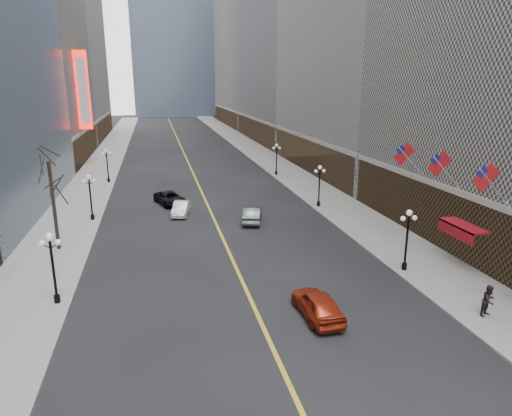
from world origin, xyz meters
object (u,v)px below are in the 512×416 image
car_nb_far (170,198)px  streetlamp_east_3 (276,156)px  streetlamp_east_2 (319,181)px  car_nb_mid (181,208)px  car_sb_far (252,214)px  streetlamp_west_2 (90,192)px  streetlamp_west_3 (107,162)px  streetlamp_west_1 (52,261)px  streetlamp_east_1 (407,234)px  car_sb_mid (317,304)px

car_nb_far → streetlamp_east_3: bearing=21.4°
streetlamp_east_2 → car_nb_mid: (-14.90, 0.29, -2.20)m
car_sb_far → streetlamp_west_2: bearing=2.6°
streetlamp_east_3 → streetlamp_west_3: same height
streetlamp_west_1 → streetlamp_east_1: bearing=0.0°
streetlamp_east_1 → car_sb_far: streetlamp_east_1 is taller
streetlamp_west_1 → car_sb_mid: streetlamp_west_1 is taller
streetlamp_east_3 → car_nb_far: streetlamp_east_3 is taller
streetlamp_east_2 → streetlamp_west_2: same height
streetlamp_west_2 → car_sb_far: streetlamp_west_2 is taller
streetlamp_west_2 → car_sb_mid: (15.16, -22.91, -2.09)m
car_nb_mid → car_nb_far: size_ratio=0.82×
streetlamp_west_3 → car_sb_mid: (15.16, -40.91, -2.09)m
streetlamp_east_3 → car_sb_far: (-8.22, -21.74, -2.12)m
streetlamp_east_1 → streetlamp_west_2: same height
streetlamp_west_2 → car_sb_mid: streetlamp_west_2 is taller
streetlamp_east_2 → car_sb_mid: streetlamp_east_2 is taller
streetlamp_west_2 → car_sb_far: (15.38, -3.74, -2.12)m
streetlamp_west_2 → car_sb_mid: bearing=-56.5°
streetlamp_east_3 → streetlamp_west_2: (-23.60, -18.00, 0.00)m
streetlamp_west_1 → streetlamp_west_3: bearing=90.0°
car_nb_mid → car_nb_far: (-0.95, 4.44, 0.02)m
car_sb_mid → car_sb_far: bearing=-93.1°
streetlamp_west_2 → streetlamp_east_3: bearing=37.3°
streetlamp_west_2 → car_nb_mid: bearing=1.9°
streetlamp_west_1 → car_sb_far: size_ratio=0.96×
streetlamp_east_2 → car_sb_far: 9.28m
streetlamp_east_3 → car_nb_far: bearing=-140.1°
streetlamp_east_3 → car_nb_far: 20.79m
streetlamp_west_1 → streetlamp_west_3: 36.00m
streetlamp_west_2 → streetlamp_east_2: bearing=0.0°
streetlamp_east_2 → streetlamp_west_1: bearing=-142.7°
streetlamp_west_3 → car_nb_mid: size_ratio=1.07×
car_nb_far → car_sb_far: (7.63, -8.47, 0.06)m
car_nb_mid → car_sb_far: car_sb_far is taller
streetlamp_east_2 → car_nb_mid: size_ratio=1.07×
streetlamp_east_3 → car_nb_mid: streetlamp_east_3 is taller
streetlamp_west_2 → car_sb_mid: 27.56m
streetlamp_east_3 → car_sb_far: size_ratio=0.96×
streetlamp_east_3 → car_sb_far: 23.34m
streetlamp_east_2 → car_nb_far: (-15.85, 4.73, -2.18)m
streetlamp_west_1 → car_sb_mid: (15.16, -4.91, -2.09)m
streetlamp_west_1 → streetlamp_west_3: (0.00, 36.00, 0.00)m
car_sb_far → streetlamp_west_3: bearing=-38.5°
car_nb_mid → car_nb_far: bearing=114.1°
car_nb_mid → car_nb_far: car_nb_far is taller
streetlamp_west_3 → streetlamp_east_3: bearing=0.0°
car_nb_mid → streetlamp_east_2: bearing=10.9°
car_nb_mid → car_sb_far: (6.69, -4.04, 0.08)m
streetlamp_east_3 → car_sb_far: streetlamp_east_3 is taller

